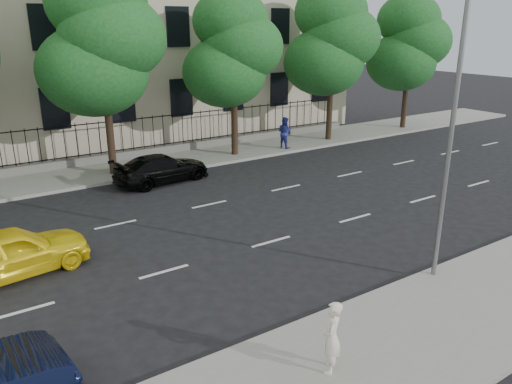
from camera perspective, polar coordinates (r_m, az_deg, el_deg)
ground at (r=15.63m, az=7.08°, el=-8.82°), size 120.00×120.00×0.00m
near_sidewalk at (r=13.27m, az=18.70°, el=-14.84°), size 60.00×4.00×0.15m
far_sidewalk at (r=27.04m, az=-12.44°, el=3.02°), size 60.00×4.00×0.15m
lane_markings at (r=19.13m, az=-2.15°, el=-3.35°), size 49.60×4.62×0.01m
iron_fence at (r=28.44m, az=-13.79°, el=4.89°), size 30.00×0.50×2.20m
street_light at (r=14.67m, az=20.07°, el=9.60°), size 0.25×3.32×8.05m
tree_c at (r=24.86m, az=-17.30°, el=16.13°), size 5.89×5.50×9.80m
tree_d at (r=27.73m, az=-2.72°, el=15.91°), size 5.34×4.94×8.84m
tree_e at (r=31.88m, az=8.62°, el=16.74°), size 5.71×5.31×9.46m
tree_f at (r=36.92m, az=17.06°, el=15.91°), size 5.52×5.12×9.01m
yellow_taxi at (r=16.57m, az=-26.13°, el=-6.20°), size 4.61×2.35×1.50m
black_sedan at (r=24.03m, az=-10.69°, el=2.66°), size 4.85×2.46×1.35m
woman_near at (r=10.97m, az=8.63°, el=-16.10°), size 0.71×0.69×1.64m
pedestrian_far at (r=29.70m, az=3.29°, el=6.81°), size 0.88×1.03×1.84m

